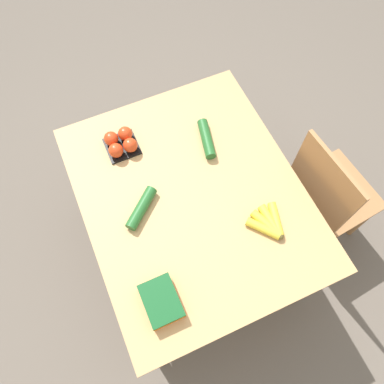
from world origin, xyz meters
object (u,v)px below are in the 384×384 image
object	(u,v)px
chair	(326,195)
tomato_pack	(121,143)
cucumber_far	(207,139)
cucumber_near	(141,208)
carrot_bag	(161,301)
banana_bunch	(269,224)

from	to	relation	value
chair	tomato_pack	distance (m)	1.11
tomato_pack	cucumber_far	world-z (taller)	tomato_pack
chair	cucumber_near	bearing A→B (deg)	72.04
carrot_bag	banana_bunch	bearing A→B (deg)	101.87
banana_bunch	carrot_bag	distance (m)	0.57
chair	tomato_pack	xyz separation A→B (m)	(-0.56, -0.91, 0.29)
carrot_bag	cucumber_far	world-z (taller)	carrot_bag
carrot_bag	tomato_pack	bearing A→B (deg)	172.63
banana_bunch	cucumber_near	world-z (taller)	cucumber_near
cucumber_far	chair	bearing A→B (deg)	50.90
banana_bunch	cucumber_near	distance (m)	0.57
carrot_bag	cucumber_near	xyz separation A→B (m)	(-0.41, 0.07, -0.01)
tomato_pack	chair	bearing A→B (deg)	58.30
tomato_pack	carrot_bag	world-z (taller)	tomato_pack
banana_bunch	tomato_pack	size ratio (longest dim) A/B	1.13
tomato_pack	cucumber_far	bearing A→B (deg)	70.31
chair	carrot_bag	size ratio (longest dim) A/B	5.08
banana_bunch	cucumber_far	world-z (taller)	cucumber_far
tomato_pack	cucumber_near	xyz separation A→B (m)	(0.36, -0.03, -0.01)
tomato_pack	cucumber_far	xyz separation A→B (m)	(0.14, 0.39, -0.01)
chair	banana_bunch	size ratio (longest dim) A/B	5.35
carrot_bag	cucumber_far	bearing A→B (deg)	142.02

